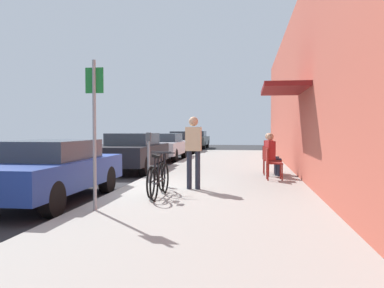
{
  "coord_description": "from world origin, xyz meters",
  "views": [
    {
      "loc": [
        3.04,
        -9.2,
        1.53
      ],
      "look_at": [
        1.12,
        4.49,
        1.02
      ],
      "focal_mm": 37.83,
      "sensor_mm": 36.0,
      "label": 1
    }
  ],
  "objects_px": {
    "parked_car_4": "(196,139)",
    "pedestrian_standing": "(193,147)",
    "parking_meter": "(149,154)",
    "bicycle_0": "(160,180)",
    "parked_car_0": "(48,169)",
    "street_sign": "(94,123)",
    "seated_patron_1": "(272,153)",
    "parked_car_1": "(132,151)",
    "cafe_chair_2": "(269,157)",
    "bicycle_1": "(157,178)",
    "cafe_chair_0": "(272,162)",
    "seated_patron_2": "(270,151)",
    "parked_car_3": "(184,142)",
    "parked_car_2": "(164,146)",
    "cafe_chair_1": "(270,159)"
  },
  "relations": [
    {
      "from": "cafe_chair_1",
      "to": "pedestrian_standing",
      "type": "xyz_separation_m",
      "value": [
        -1.91,
        -2.95,
        0.5
      ]
    },
    {
      "from": "parking_meter",
      "to": "bicycle_0",
      "type": "relative_size",
      "value": 0.77
    },
    {
      "from": "parked_car_0",
      "to": "seated_patron_2",
      "type": "height_order",
      "value": "seated_patron_2"
    },
    {
      "from": "parked_car_1",
      "to": "seated_patron_1",
      "type": "height_order",
      "value": "seated_patron_1"
    },
    {
      "from": "parked_car_2",
      "to": "street_sign",
      "type": "relative_size",
      "value": 1.69
    },
    {
      "from": "parked_car_0",
      "to": "bicycle_0",
      "type": "relative_size",
      "value": 2.57
    },
    {
      "from": "parked_car_1",
      "to": "parking_meter",
      "type": "distance_m",
      "value": 4.07
    },
    {
      "from": "street_sign",
      "to": "bicycle_0",
      "type": "bearing_deg",
      "value": 61.01
    },
    {
      "from": "seated_patron_2",
      "to": "parking_meter",
      "type": "bearing_deg",
      "value": -139.53
    },
    {
      "from": "bicycle_1",
      "to": "cafe_chair_2",
      "type": "bearing_deg",
      "value": 60.82
    },
    {
      "from": "cafe_chair_0",
      "to": "bicycle_0",
      "type": "bearing_deg",
      "value": -127.54
    },
    {
      "from": "parked_car_3",
      "to": "cafe_chair_0",
      "type": "distance_m",
      "value": 15.14
    },
    {
      "from": "parked_car_0",
      "to": "seated_patron_1",
      "type": "height_order",
      "value": "seated_patron_1"
    },
    {
      "from": "cafe_chair_1",
      "to": "cafe_chair_2",
      "type": "relative_size",
      "value": 1.0
    },
    {
      "from": "street_sign",
      "to": "bicycle_1",
      "type": "distance_m",
      "value": 2.24
    },
    {
      "from": "parked_car_1",
      "to": "cafe_chair_0",
      "type": "relative_size",
      "value": 5.06
    },
    {
      "from": "parked_car_0",
      "to": "cafe_chair_1",
      "type": "xyz_separation_m",
      "value": [
        4.78,
        4.39,
        -0.06
      ]
    },
    {
      "from": "parked_car_4",
      "to": "pedestrian_standing",
      "type": "distance_m",
      "value": 22.49
    },
    {
      "from": "parked_car_2",
      "to": "seated_patron_2",
      "type": "bearing_deg",
      "value": -52.94
    },
    {
      "from": "street_sign",
      "to": "seated_patron_1",
      "type": "relative_size",
      "value": 2.02
    },
    {
      "from": "bicycle_0",
      "to": "seated_patron_1",
      "type": "xyz_separation_m",
      "value": [
        2.51,
        4.15,
        0.34
      ]
    },
    {
      "from": "parked_car_0",
      "to": "parked_car_4",
      "type": "xyz_separation_m",
      "value": [
        0.0,
        23.74,
        0.03
      ]
    },
    {
      "from": "parked_car_1",
      "to": "cafe_chair_2",
      "type": "bearing_deg",
      "value": -11.15
    },
    {
      "from": "parked_car_4",
      "to": "parking_meter",
      "type": "relative_size",
      "value": 3.33
    },
    {
      "from": "parked_car_1",
      "to": "bicycle_0",
      "type": "distance_m",
      "value": 6.34
    },
    {
      "from": "parked_car_4",
      "to": "seated_patron_2",
      "type": "relative_size",
      "value": 3.41
    },
    {
      "from": "parked_car_4",
      "to": "seated_patron_1",
      "type": "height_order",
      "value": "seated_patron_1"
    },
    {
      "from": "parked_car_4",
      "to": "parking_meter",
      "type": "distance_m",
      "value": 21.4
    },
    {
      "from": "parked_car_3",
      "to": "cafe_chair_2",
      "type": "xyz_separation_m",
      "value": [
        4.78,
        -12.6,
        -0.09
      ]
    },
    {
      "from": "parked_car_2",
      "to": "cafe_chair_1",
      "type": "relative_size",
      "value": 5.06
    },
    {
      "from": "bicycle_1",
      "to": "parked_car_3",
      "type": "bearing_deg",
      "value": 97.21
    },
    {
      "from": "parked_car_1",
      "to": "parked_car_2",
      "type": "height_order",
      "value": "parked_car_1"
    },
    {
      "from": "parked_car_3",
      "to": "pedestrian_standing",
      "type": "xyz_separation_m",
      "value": [
        2.86,
        -16.37,
        0.4
      ]
    },
    {
      "from": "cafe_chair_0",
      "to": "cafe_chair_1",
      "type": "height_order",
      "value": "same"
    },
    {
      "from": "parked_car_4",
      "to": "cafe_chair_2",
      "type": "bearing_deg",
      "value": -75.54
    },
    {
      "from": "parked_car_1",
      "to": "cafe_chair_2",
      "type": "distance_m",
      "value": 4.87
    },
    {
      "from": "parked_car_4",
      "to": "bicycle_0",
      "type": "relative_size",
      "value": 2.57
    },
    {
      "from": "parked_car_4",
      "to": "cafe_chair_0",
      "type": "height_order",
      "value": "parked_car_4"
    },
    {
      "from": "parking_meter",
      "to": "cafe_chair_1",
      "type": "bearing_deg",
      "value": 31.71
    },
    {
      "from": "parked_car_2",
      "to": "parking_meter",
      "type": "bearing_deg",
      "value": -80.44
    },
    {
      "from": "parked_car_2",
      "to": "street_sign",
      "type": "xyz_separation_m",
      "value": [
        1.5,
        -12.83,
        0.94
      ]
    },
    {
      "from": "parked_car_1",
      "to": "parked_car_2",
      "type": "bearing_deg",
      "value": 90.0
    },
    {
      "from": "bicycle_0",
      "to": "pedestrian_standing",
      "type": "bearing_deg",
      "value": 65.45
    },
    {
      "from": "bicycle_1",
      "to": "seated_patron_2",
      "type": "height_order",
      "value": "seated_patron_2"
    },
    {
      "from": "parked_car_1",
      "to": "cafe_chair_1",
      "type": "height_order",
      "value": "parked_car_1"
    },
    {
      "from": "parked_car_4",
      "to": "seated_patron_1",
      "type": "distance_m",
      "value": 19.93
    },
    {
      "from": "bicycle_1",
      "to": "cafe_chair_2",
      "type": "xyz_separation_m",
      "value": [
        2.6,
        4.65,
        0.14
      ]
    },
    {
      "from": "bicycle_1",
      "to": "cafe_chair_0",
      "type": "height_order",
      "value": "bicycle_1"
    },
    {
      "from": "street_sign",
      "to": "pedestrian_standing",
      "type": "relative_size",
      "value": 1.53
    },
    {
      "from": "parked_car_1",
      "to": "pedestrian_standing",
      "type": "height_order",
      "value": "pedestrian_standing"
    }
  ]
}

